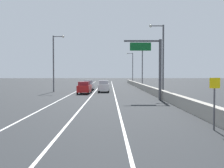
{
  "coord_description": "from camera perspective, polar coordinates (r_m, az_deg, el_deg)",
  "views": [
    {
      "loc": [
        0.69,
        -3.78,
        3.2
      ],
      "look_at": [
        1.1,
        44.08,
        1.51
      ],
      "focal_mm": 44.73,
      "sensor_mm": 36.0,
      "label": 1
    }
  ],
  "objects": [
    {
      "name": "lamp_post_right_fourth",
      "position": [
        91.62,
        4.09,
        3.67
      ],
      "size": [
        2.14,
        0.44,
        10.2
      ],
      "color": "#4C4C51",
      "rests_on": "ground_plane"
    },
    {
      "name": "speed_advisory_sign",
      "position": [
        16.93,
        20.21,
        -2.99
      ],
      "size": [
        0.6,
        0.11,
        3.0
      ],
      "color": "#4C4C51",
      "rests_on": "ground_plane"
    },
    {
      "name": "lane_stripe_right",
      "position": [
        58.88,
        0.29,
        -1.1
      ],
      "size": [
        0.16,
        130.0,
        0.0
      ],
      "primitive_type": "cube",
      "color": "silver",
      "rests_on": "ground_plane"
    },
    {
      "name": "overhead_sign_gantry",
      "position": [
        34.97,
        8.64,
        4.5
      ],
      "size": [
        4.68,
        0.36,
        7.5
      ],
      "color": "#47474C",
      "rests_on": "ground_plane"
    },
    {
      "name": "ground_plane",
      "position": [
        67.86,
        -1.08,
        -0.68
      ],
      "size": [
        320.0,
        320.0,
        0.0
      ],
      "primitive_type": "plane",
      "color": "#26282B"
    },
    {
      "name": "lamp_post_right_second",
      "position": [
        40.05,
        10.06,
        5.78
      ],
      "size": [
        2.14,
        0.44,
        10.2
      ],
      "color": "#4C4C51",
      "rests_on": "ground_plane"
    },
    {
      "name": "lane_stripe_center",
      "position": [
        58.93,
        -3.11,
        -1.1
      ],
      "size": [
        0.16,
        130.0,
        0.0
      ],
      "primitive_type": "cube",
      "color": "silver",
      "rests_on": "ground_plane"
    },
    {
      "name": "lane_stripe_left",
      "position": [
        59.2,
        -6.5,
        -1.09
      ],
      "size": [
        0.16,
        130.0,
        0.0
      ],
      "primitive_type": "cube",
      "color": "silver",
      "rests_on": "ground_plane"
    },
    {
      "name": "jersey_barrier_right",
      "position": [
        44.4,
        8.42,
        -1.43
      ],
      "size": [
        0.6,
        120.0,
        1.1
      ],
      "primitive_type": "cube",
      "color": "#9E998E",
      "rests_on": "ground_plane"
    },
    {
      "name": "car_silver_2",
      "position": [
        55.19,
        -4.78,
        -0.27
      ],
      "size": [
        1.94,
        4.31,
        2.01
      ],
      "color": "#B7B7BC",
      "rests_on": "ground_plane"
    },
    {
      "name": "car_white_1",
      "position": [
        49.72,
        -1.69,
        -0.48
      ],
      "size": [
        1.97,
        4.43,
        2.09
      ],
      "color": "white",
      "rests_on": "ground_plane"
    },
    {
      "name": "car_red_0",
      "position": [
        45.59,
        -5.65,
        -0.76
      ],
      "size": [
        2.12,
        4.79,
        2.0
      ],
      "color": "red",
      "rests_on": "ground_plane"
    },
    {
      "name": "lamp_post_left_mid",
      "position": [
        51.52,
        -11.61,
        4.93
      ],
      "size": [
        2.14,
        0.44,
        10.2
      ],
      "color": "#4C4C51",
      "rests_on": "ground_plane"
    },
    {
      "name": "lamp_post_right_third",
      "position": [
        65.77,
        6.0,
        4.32
      ],
      "size": [
        2.14,
        0.44,
        10.2
      ],
      "color": "#4C4C51",
      "rests_on": "ground_plane"
    }
  ]
}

